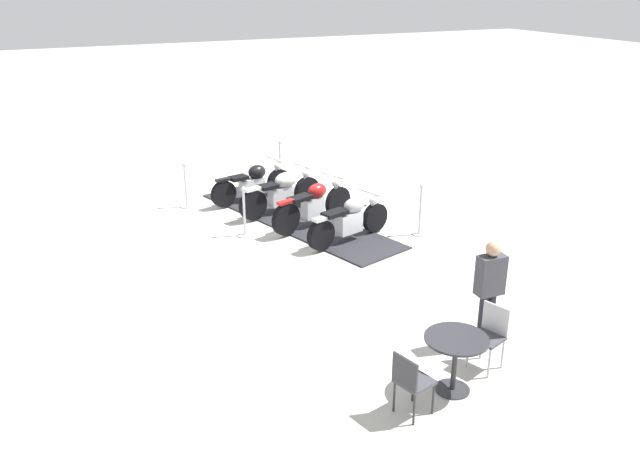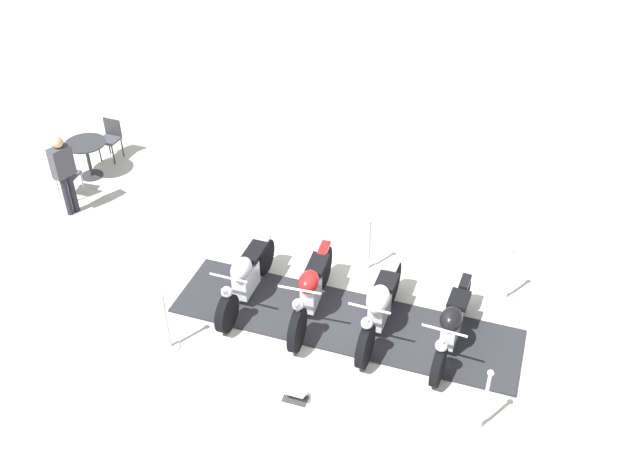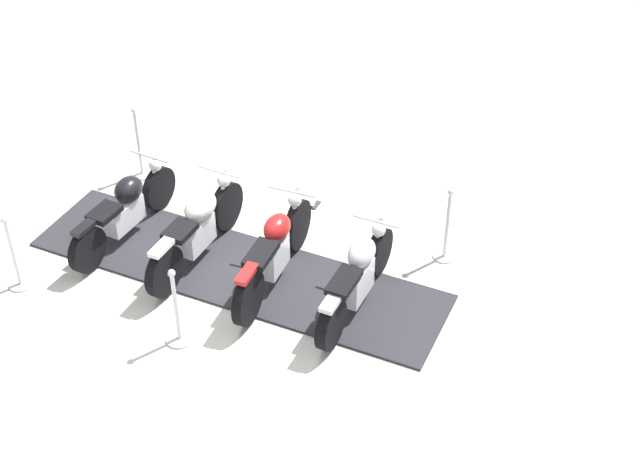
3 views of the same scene
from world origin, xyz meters
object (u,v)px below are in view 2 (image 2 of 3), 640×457
at_px(cafe_table, 87,151).
at_px(stanchion_right_front, 167,329).
at_px(info_placard, 295,396).
at_px(motorcycle_cream, 379,307).
at_px(motorcycle_chrome, 245,278).
at_px(cafe_chair_near_table, 111,136).
at_px(bystander_person, 63,168).
at_px(cafe_chair_across_table, 65,175).
at_px(stanchion_left_rear, 508,282).
at_px(motorcycle_black, 451,326).
at_px(motorcycle_maroon, 311,291).
at_px(stanchion_left_mid, 369,254).
at_px(stanchion_right_rear, 483,411).

bearing_deg(cafe_table, stanchion_right_front, -118.72).
bearing_deg(info_placard, motorcycle_cream, -113.94).
xyz_separation_m(motorcycle_chrome, cafe_table, (1.14, 5.10, 0.12)).
xyz_separation_m(stanchion_right_front, cafe_chair_near_table, (3.43, 5.01, 0.12)).
distance_m(motorcycle_cream, cafe_table, 7.27).
distance_m(cafe_table, bystander_person, 1.37).
bearing_deg(cafe_chair_across_table, stanchion_left_rear, -94.63).
bearing_deg(motorcycle_black, motorcycle_maroon, -87.38).
distance_m(motorcycle_chrome, motorcycle_black, 3.36).
distance_m(motorcycle_chrome, motorcycle_cream, 2.24).
relative_size(motorcycle_black, stanchion_left_rear, 2.00).
height_order(cafe_chair_near_table, bystander_person, bystander_person).
height_order(motorcycle_chrome, cafe_chair_near_table, motorcycle_chrome).
height_order(motorcycle_chrome, cafe_chair_across_table, motorcycle_chrome).
xyz_separation_m(motorcycle_maroon, cafe_table, (0.83, 6.17, 0.09)).
xyz_separation_m(motorcycle_black, stanchion_left_mid, (0.91, 2.01, -0.15)).
bearing_deg(info_placard, stanchion_left_mid, -93.55).
xyz_separation_m(stanchion_right_rear, cafe_table, (1.34, 9.36, 0.25)).
xyz_separation_m(motorcycle_chrome, motorcycle_maroon, (0.31, -1.08, 0.03)).
bearing_deg(cafe_chair_near_table, motorcycle_maroon, 62.03).
height_order(stanchion_right_front, info_placard, stanchion_right_front).
distance_m(stanchion_left_mid, bystander_person, 5.90).
height_order(motorcycle_cream, cafe_chair_across_table, motorcycle_cream).
bearing_deg(info_placard, motorcycle_black, -137.83).
bearing_deg(motorcycle_black, stanchion_left_rear, 157.46).
bearing_deg(stanchion_right_rear, stanchion_right_front, 105.98).
bearing_deg(stanchion_left_mid, info_placard, -167.57).
bearing_deg(motorcycle_chrome, cafe_table, -118.27).
distance_m(motorcycle_cream, cafe_chair_across_table, 6.99).
relative_size(stanchion_right_rear, bystander_person, 0.69).
bearing_deg(bystander_person, motorcycle_black, 10.04).
height_order(stanchion_left_rear, info_placard, stanchion_left_rear).
bearing_deg(cafe_chair_across_table, cafe_table, 0.00).
height_order(stanchion_left_rear, bystander_person, bystander_person).
relative_size(motorcycle_chrome, motorcycle_cream, 0.96).
xyz_separation_m(stanchion_left_rear, cafe_chair_near_table, (-0.54, 8.79, 0.15)).
bearing_deg(cafe_chair_near_table, cafe_table, -0.00).
height_order(motorcycle_chrome, motorcycle_maroon, motorcycle_maroon).
xyz_separation_m(motorcycle_maroon, motorcycle_cream, (0.29, -1.08, 0.00)).
height_order(cafe_table, bystander_person, bystander_person).
relative_size(stanchion_right_front, cafe_chair_near_table, 1.27).
xyz_separation_m(motorcycle_maroon, motorcycle_black, (0.60, -2.15, -0.04)).
height_order(motorcycle_cream, info_placard, motorcycle_cream).
xyz_separation_m(motorcycle_chrome, cafe_chair_near_table, (1.93, 5.29, 0.03)).
relative_size(cafe_table, cafe_chair_near_table, 0.96).
bearing_deg(cafe_chair_across_table, motorcycle_maroon, -109.36).
bearing_deg(motorcycle_cream, stanchion_right_front, -64.18).
xyz_separation_m(motorcycle_cream, cafe_table, (0.53, 7.25, 0.08)).
bearing_deg(cafe_table, info_placard, -108.72).
height_order(motorcycle_chrome, stanchion_right_front, stanchion_right_front).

